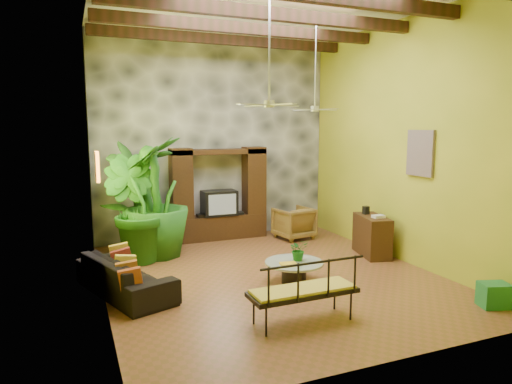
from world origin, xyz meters
name	(u,v)px	position (x,y,z in m)	size (l,w,h in m)	color
ground	(269,275)	(0.00, 0.00, 0.00)	(7.00, 7.00, 0.00)	brown
ceiling	(271,1)	(0.00, 0.00, 5.00)	(6.00, 7.00, 0.02)	silver
back_wall	(214,139)	(0.00, 3.50, 2.50)	(6.00, 0.02, 5.00)	olive
left_wall	(97,147)	(-3.00, 0.00, 2.50)	(0.02, 7.00, 5.00)	olive
right_wall	(402,142)	(3.00, 0.00, 2.50)	(0.02, 7.00, 5.00)	olive
stone_accent_wall	(215,139)	(0.00, 3.44, 2.50)	(5.98, 0.10, 4.98)	#3B3E43
ceiling_beams	(271,14)	(0.00, 0.00, 4.78)	(5.95, 5.36, 0.22)	#341A10
entertainment_center	(219,201)	(0.00, 3.14, 0.97)	(2.40, 0.55, 2.30)	black
ceiling_fan_front	(269,92)	(-0.20, -0.40, 3.40)	(1.28, 1.28, 1.86)	#BABABF
ceiling_fan_back	(315,99)	(1.60, 1.20, 3.40)	(1.28, 1.28, 1.86)	#BABABF
wall_art_mask	(97,167)	(-2.96, 1.00, 2.10)	(0.06, 0.32, 0.55)	#BB8B16
wall_art_painting	(420,153)	(2.96, -0.60, 2.30)	(0.06, 0.70, 0.90)	#295398
sofa	(125,275)	(-2.65, 0.06, 0.32)	(2.19, 0.85, 0.64)	black
wicker_armchair	(294,223)	(1.76, 2.45, 0.40)	(0.85, 0.87, 0.79)	olive
tall_plant_a	(134,198)	(-2.13, 2.63, 1.25)	(1.32, 0.89, 2.50)	#28661A
tall_plant_b	(133,209)	(-2.25, 1.90, 1.12)	(1.24, 1.00, 2.25)	#1F6119
tall_plant_c	(156,197)	(-1.74, 2.16, 1.30)	(1.46, 1.46, 2.60)	#205E18
coffee_table	(294,269)	(0.24, -0.55, 0.26)	(1.06, 1.06, 0.40)	black
centerpiece_plant	(298,250)	(0.36, -0.49, 0.59)	(0.35, 0.30, 0.39)	#175A18
yellow_tray	(288,264)	(0.06, -0.68, 0.42)	(0.28, 0.20, 0.03)	yellow
iron_bench	(306,288)	(-0.40, -2.16, 0.53)	(1.62, 0.61, 0.57)	black
side_console	(372,236)	(2.65, 0.42, 0.44)	(0.49, 1.09, 0.88)	#371D11
green_bin	(494,295)	(2.65, -2.74, 0.19)	(0.44, 0.33, 0.38)	#1E7330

